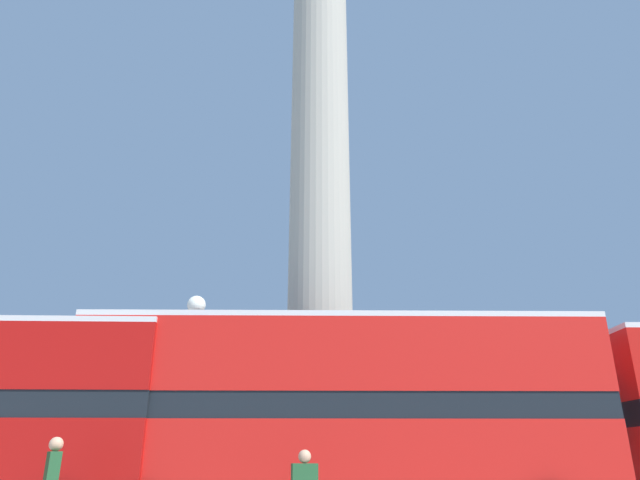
% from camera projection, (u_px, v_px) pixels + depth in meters
% --- Properties ---
extents(monument_column, '(5.07, 5.07, 26.69)m').
position_uv_depth(monument_column, '(320.00, 191.00, 20.04)').
color(monument_column, '#A39E8E').
rests_on(monument_column, ground_plane).
extents(bus_a, '(11.57, 3.17, 4.46)m').
position_uv_depth(bus_a, '(341.00, 411.00, 12.75)').
color(bus_a, red).
rests_on(bus_a, ground_plane).
extents(street_lamp, '(0.51, 0.51, 5.66)m').
position_uv_depth(street_lamp, '(191.00, 371.00, 14.95)').
color(street_lamp, black).
rests_on(street_lamp, ground_plane).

